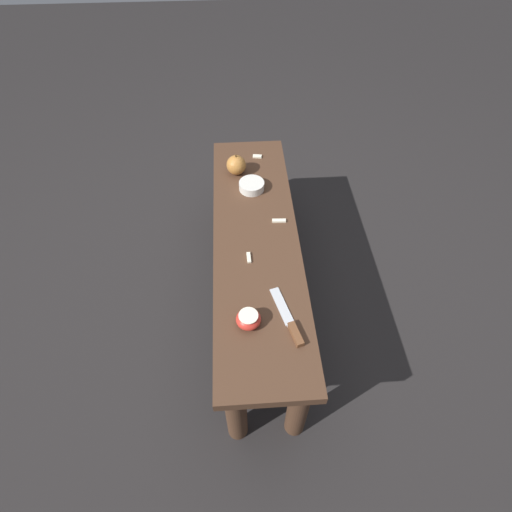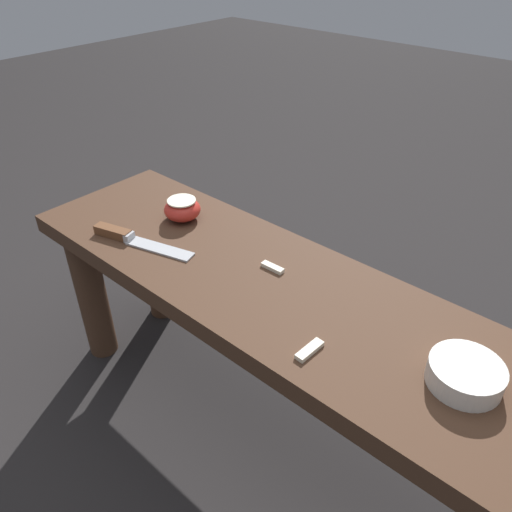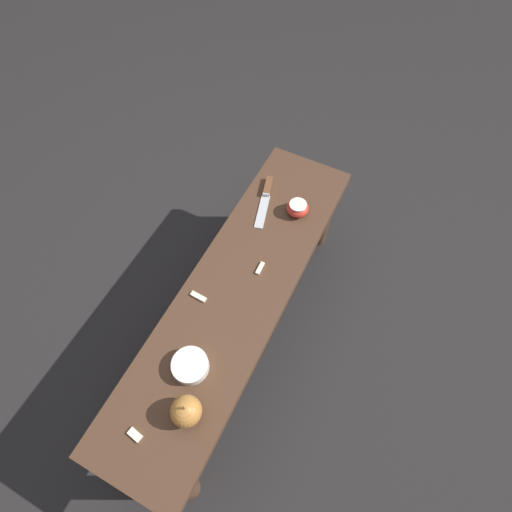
{
  "view_description": "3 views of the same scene",
  "coord_description": "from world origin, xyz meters",
  "px_view_note": "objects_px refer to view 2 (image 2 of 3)",
  "views": [
    {
      "loc": [
        -1.05,
        0.07,
        1.56
      ],
      "look_at": [
        -0.12,
        0.01,
        0.46
      ],
      "focal_mm": 28.0,
      "sensor_mm": 36.0,
      "label": 1
    },
    {
      "loc": [
        0.39,
        -0.57,
        0.99
      ],
      "look_at": [
        -0.12,
        0.01,
        0.46
      ],
      "focal_mm": 35.0,
      "sensor_mm": 36.0,
      "label": 2
    },
    {
      "loc": [
        0.48,
        0.31,
        1.61
      ],
      "look_at": [
        -0.12,
        0.01,
        0.46
      ],
      "focal_mm": 28.0,
      "sensor_mm": 36.0,
      "label": 3
    }
  ],
  "objects_px": {
    "knife": "(128,237)",
    "bowl": "(466,373)",
    "wooden_bench": "(302,337)",
    "apple_cut": "(182,209)"
  },
  "relations": [
    {
      "from": "knife",
      "to": "wooden_bench",
      "type": "bearing_deg",
      "value": -3.08
    },
    {
      "from": "knife",
      "to": "apple_cut",
      "type": "relative_size",
      "value": 2.88
    },
    {
      "from": "knife",
      "to": "apple_cut",
      "type": "distance_m",
      "value": 0.14
    },
    {
      "from": "knife",
      "to": "bowl",
      "type": "height_order",
      "value": "bowl"
    },
    {
      "from": "knife",
      "to": "bowl",
      "type": "bearing_deg",
      "value": -8.04
    },
    {
      "from": "knife",
      "to": "bowl",
      "type": "distance_m",
      "value": 0.69
    },
    {
      "from": "wooden_bench",
      "to": "bowl",
      "type": "relative_size",
      "value": 11.77
    },
    {
      "from": "bowl",
      "to": "wooden_bench",
      "type": "bearing_deg",
      "value": -179.47
    },
    {
      "from": "wooden_bench",
      "to": "apple_cut",
      "type": "bearing_deg",
      "value": 172.59
    },
    {
      "from": "wooden_bench",
      "to": "knife",
      "type": "bearing_deg",
      "value": -167.54
    }
  ]
}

